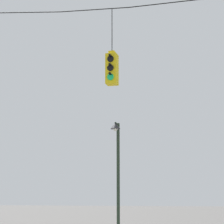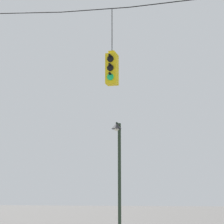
{
  "view_description": "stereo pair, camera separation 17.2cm",
  "coord_description": "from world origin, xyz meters",
  "views": [
    {
      "loc": [
        1.61,
        -11.94,
        2.18
      ],
      "look_at": [
        -1.69,
        0.47,
        4.69
      ],
      "focal_mm": 70.0,
      "sensor_mm": 36.0,
      "label": 1
    },
    {
      "loc": [
        1.78,
        -11.89,
        2.18
      ],
      "look_at": [
        -1.69,
        0.47,
        4.69
      ],
      "focal_mm": 70.0,
      "sensor_mm": 36.0,
      "label": 2
    }
  ],
  "objects": [
    {
      "name": "traffic_light_near_left_pole",
      "position": [
        -1.69,
        0.46,
        6.04
      ],
      "size": [
        0.34,
        0.46,
        2.46
      ],
      "color": "yellow"
    },
    {
      "name": "street_lamp",
      "position": [
        -2.39,
        3.86,
        3.27
      ],
      "size": [
        0.37,
        0.66,
        4.95
      ],
      "color": "#233323",
      "rests_on": "ground_plane"
    }
  ]
}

